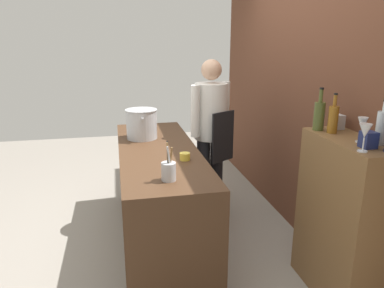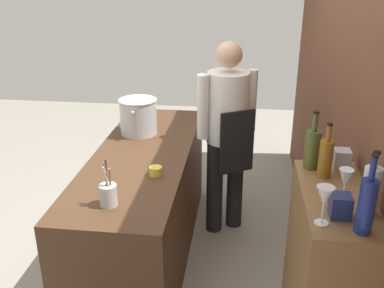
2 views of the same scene
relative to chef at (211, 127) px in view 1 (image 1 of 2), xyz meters
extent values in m
plane|color=gray|center=(0.46, -0.61, -0.96)|extent=(8.00, 8.00, 0.00)
cube|color=brown|center=(0.46, 0.79, 0.54)|extent=(4.40, 0.10, 3.00)
cube|color=#472D1C|center=(0.46, -0.61, -0.51)|extent=(2.09, 0.70, 0.90)
cube|color=brown|center=(1.52, 0.58, -0.36)|extent=(0.76, 0.32, 1.21)
cylinder|color=black|center=(0.05, -0.09, -0.54)|extent=(0.14, 0.14, 0.84)
cylinder|color=black|center=(-0.05, 0.08, -0.54)|extent=(0.14, 0.14, 0.84)
cylinder|color=white|center=(0.00, 0.00, 0.17)|extent=(0.34, 0.34, 0.58)
cube|color=black|center=(0.15, 0.09, -0.07)|extent=(0.17, 0.27, 0.52)
cylinder|color=white|center=(0.11, -0.19, 0.19)|extent=(0.09, 0.09, 0.52)
cylinder|color=white|center=(-0.12, 0.19, 0.19)|extent=(0.09, 0.09, 0.52)
sphere|color=tan|center=(0.00, 0.00, 0.59)|extent=(0.21, 0.21, 0.21)
cylinder|color=#B7BABF|center=(0.07, -0.73, 0.08)|extent=(0.30, 0.30, 0.28)
cylinder|color=#B7BABF|center=(0.07, -0.73, 0.22)|extent=(0.31, 0.31, 0.01)
cube|color=#B7BABF|center=(-0.10, -0.73, 0.17)|extent=(0.04, 0.02, 0.02)
cube|color=#B7BABF|center=(0.24, -0.73, 0.17)|extent=(0.04, 0.02, 0.02)
cylinder|color=#B7BABF|center=(1.24, -0.63, 0.00)|extent=(0.10, 0.10, 0.13)
cylinder|color=olive|center=(1.23, -0.61, 0.07)|extent=(0.05, 0.03, 0.22)
cylinder|color=olive|center=(1.24, -0.63, 0.08)|extent=(0.02, 0.03, 0.26)
cylinder|color=#B7BABF|center=(1.24, -0.62, 0.07)|extent=(0.05, 0.05, 0.24)
cylinder|color=#262626|center=(1.24, -0.63, 0.09)|extent=(0.03, 0.01, 0.26)
cylinder|color=yellow|center=(0.82, -0.43, -0.04)|extent=(0.09, 0.09, 0.06)
cylinder|color=silver|center=(1.66, 0.68, 0.35)|extent=(0.08, 0.08, 0.21)
cylinder|color=#8C5919|center=(1.33, 0.54, 0.34)|extent=(0.07, 0.07, 0.19)
cylinder|color=#8C5919|center=(1.33, 0.54, 0.48)|extent=(0.02, 0.02, 0.08)
cylinder|color=black|center=(1.33, 0.54, 0.52)|extent=(0.03, 0.03, 0.01)
cylinder|color=#475123|center=(1.24, 0.49, 0.35)|extent=(0.08, 0.08, 0.21)
cylinder|color=#475123|center=(1.24, 0.49, 0.50)|extent=(0.03, 0.03, 0.09)
cylinder|color=black|center=(1.24, 0.49, 0.55)|extent=(0.03, 0.03, 0.01)
cylinder|color=silver|center=(1.59, 0.59, 0.25)|extent=(0.06, 0.06, 0.01)
cylinder|color=silver|center=(1.59, 0.59, 0.28)|extent=(0.01, 0.01, 0.07)
cone|color=silver|center=(1.59, 0.59, 0.36)|extent=(0.07, 0.07, 0.09)
cylinder|color=silver|center=(1.78, 0.47, 0.25)|extent=(0.06, 0.06, 0.01)
cylinder|color=silver|center=(1.78, 0.47, 0.29)|extent=(0.01, 0.01, 0.08)
cone|color=silver|center=(1.78, 0.47, 0.37)|extent=(0.07, 0.07, 0.08)
cube|color=#B2B2B7|center=(1.23, 0.65, 0.30)|extent=(0.08, 0.08, 0.11)
cube|color=navy|center=(1.71, 0.55, 0.29)|extent=(0.09, 0.09, 0.10)
camera|label=1|loc=(3.62, -0.96, 0.90)|focal=34.21mm
camera|label=2|loc=(3.38, 0.12, 1.24)|focal=40.80mm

